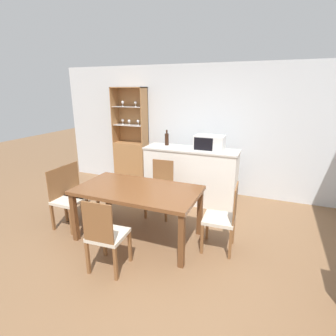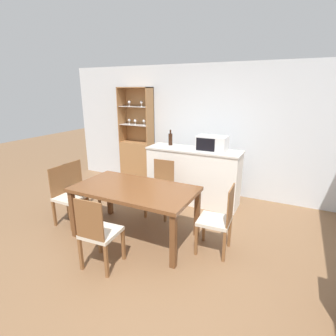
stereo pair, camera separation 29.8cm
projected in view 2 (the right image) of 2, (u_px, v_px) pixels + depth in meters
The scene contains 12 objects.
ground_plane at pixel (150, 260), 3.32m from camera, with size 18.00×18.00×0.00m, color brown.
wall_back at pixel (215, 131), 5.20m from camera, with size 6.80×0.06×2.55m.
kitchen_counter at pixel (193, 176), 4.91m from camera, with size 1.74×0.53×1.03m.
display_cabinet at pixel (137, 155), 5.96m from camera, with size 0.74×0.33×2.12m.
dining_table at pixel (135, 193), 3.69m from camera, with size 1.71×0.94×0.76m.
dining_chair_side_right_far at pixel (218, 220), 3.38m from camera, with size 0.42×0.42×0.93m.
dining_chair_side_left_far at pixel (81, 190), 4.37m from camera, with size 0.41×0.41×0.93m.
dining_chair_head_near at pixel (99, 233), 3.07m from camera, with size 0.43×0.43×0.93m.
dining_chair_head_far at pixel (161, 189), 4.43m from camera, with size 0.42×0.42×0.93m.
dining_chair_side_left_near at pixel (68, 196), 4.13m from camera, with size 0.40×0.40×0.93m.
microwave at pixel (212, 143), 4.61m from camera, with size 0.52×0.33×0.26m.
wine_bottle at pixel (170, 139), 5.06m from camera, with size 0.08×0.08×0.30m.
Camera 2 is at (1.46, -2.44, 2.09)m, focal length 28.00 mm.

